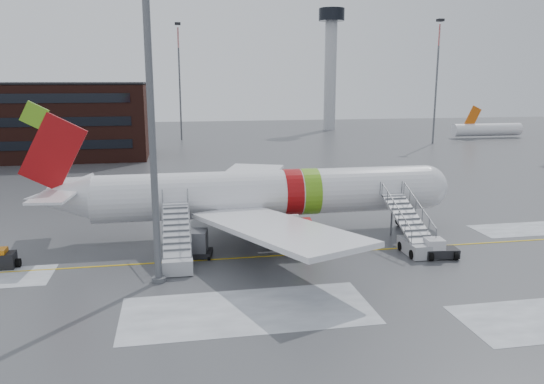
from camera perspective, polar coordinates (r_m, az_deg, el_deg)
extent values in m
plane|color=#494C4F|center=(40.70, 3.85, -6.20)|extent=(260.00, 260.00, 0.00)
cylinder|color=white|center=(43.84, -0.48, -0.11)|extent=(28.00, 3.80, 3.80)
sphere|color=white|center=(48.25, 16.12, 0.54)|extent=(3.80, 3.80, 3.80)
cube|color=black|center=(48.63, 17.26, 1.15)|extent=(1.09, 1.60, 0.97)
cone|color=white|center=(44.05, -21.98, -0.60)|extent=(5.20, 3.72, 3.72)
cube|color=#9C0C0F|center=(43.49, -22.48, 3.97)|extent=(5.27, 0.30, 6.09)
cube|color=#69AB1B|center=(43.47, -24.20, 7.54)|extent=(2.16, 0.26, 2.16)
cube|color=white|center=(46.39, -21.20, 0.88)|extent=(3.07, 4.85, 0.18)
cube|color=white|center=(41.39, -22.47, -0.48)|extent=(3.07, 4.85, 0.18)
cube|color=white|center=(52.05, -3.20, 1.13)|extent=(10.72, 15.97, 1.13)
cube|color=white|center=(35.69, 0.34, -3.92)|extent=(10.72, 15.97, 1.13)
cylinder|color=white|center=(49.35, -0.96, -1.06)|extent=(3.40, 2.10, 2.10)
cylinder|color=white|center=(39.46, 1.57, -4.40)|extent=(3.40, 2.10, 2.10)
cylinder|color=#595B60|center=(47.96, 13.80, -2.59)|extent=(0.20, 0.20, 1.80)
cylinder|color=black|center=(48.07, 13.78, -3.11)|extent=(0.90, 0.56, 0.90)
cylinder|color=black|center=(46.78, -1.59, -3.18)|extent=(0.90, 0.56, 0.90)
cylinder|color=black|center=(42.22, -0.57, -4.85)|extent=(0.90, 0.56, 0.90)
cube|color=#A4A6AB|center=(40.90, 15.44, -5.72)|extent=(2.00, 3.20, 1.00)
cube|color=#A4A6AB|center=(42.26, 14.34, -2.72)|extent=(1.90, 5.87, 2.52)
cube|color=#A4A6AB|center=(44.92, 12.66, -0.24)|extent=(1.90, 1.40, 0.15)
cylinder|color=#595B60|center=(44.95, 12.76, -2.46)|extent=(0.16, 0.16, 3.40)
cylinder|color=black|center=(39.72, 14.88, -6.52)|extent=(0.25, 0.70, 0.70)
cylinder|color=black|center=(42.20, 15.94, -5.48)|extent=(0.25, 0.70, 0.70)
cube|color=#B0B2B8|center=(36.95, -10.13, -7.37)|extent=(2.00, 3.20, 1.00)
cube|color=#B0B2B8|center=(38.45, -10.26, -3.99)|extent=(1.90, 5.87, 2.52)
cube|color=#B0B2B8|center=(41.36, -10.36, -1.18)|extent=(1.90, 1.40, 0.15)
cylinder|color=#595B60|center=(41.39, -10.27, -3.60)|extent=(0.16, 0.16, 3.40)
cylinder|color=black|center=(36.09, -11.54, -8.25)|extent=(0.25, 0.70, 0.70)
cylinder|color=black|center=(37.97, -8.77, -7.11)|extent=(0.25, 0.70, 0.70)
cube|color=black|center=(40.58, 17.60, -6.20)|extent=(2.65, 1.61, 0.63)
cube|color=silver|center=(40.23, 17.06, -5.39)|extent=(1.39, 1.39, 0.81)
cube|color=black|center=(40.14, 17.09, -4.96)|extent=(1.20, 1.28, 0.14)
cylinder|color=black|center=(39.73, 16.72, -6.68)|extent=(0.34, 0.66, 0.63)
cylinder|color=black|center=(40.40, 19.12, -6.52)|extent=(0.34, 0.66, 0.63)
cylinder|color=black|center=(40.84, 16.09, -6.13)|extent=(0.34, 0.66, 0.63)
cylinder|color=black|center=(41.50, 18.43, -5.99)|extent=(0.34, 0.66, 0.63)
cube|color=black|center=(39.33, -8.27, -6.53)|extent=(2.71, 2.17, 0.39)
cube|color=#525359|center=(39.06, -8.31, -5.30)|extent=(2.04, 1.95, 1.66)
cylinder|color=black|center=(38.61, -9.86, -7.11)|extent=(0.25, 0.36, 0.33)
cylinder|color=black|center=(40.15, -6.73, -6.26)|extent=(0.25, 0.36, 0.33)
cylinder|color=black|center=(40.87, -26.14, -6.90)|extent=(1.05, 0.64, 0.62)
cylinder|color=#595B60|center=(32.86, -12.91, 8.92)|extent=(0.44, 0.44, 22.18)
cylinder|color=#595B60|center=(35.13, -12.07, -9.19)|extent=(0.90, 0.90, 0.30)
cylinder|color=#B2B5BA|center=(138.27, 6.29, 12.45)|extent=(3.00, 3.00, 28.00)
cylinder|color=black|center=(139.16, 6.43, 18.43)|extent=(6.40, 6.40, 3.00)
cylinder|color=#595B60|center=(112.13, 17.18, 9.88)|extent=(0.36, 0.36, 19.20)
cylinder|color=#CC7272|center=(112.40, 17.56, 15.75)|extent=(0.32, 0.32, 4.32)
cube|color=black|center=(112.65, 17.65, 17.20)|extent=(1.20, 1.20, 0.50)
cylinder|color=#595B60|center=(115.48, -9.86, 10.27)|extent=(0.36, 0.36, 19.20)
cylinder|color=#CC7272|center=(115.75, -10.07, 15.98)|extent=(0.32, 0.32, 4.32)
cube|color=black|center=(115.99, -10.12, 17.40)|extent=(1.20, 1.20, 0.50)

